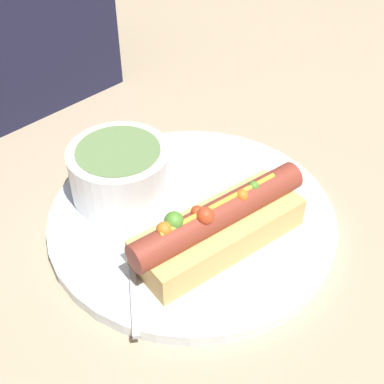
% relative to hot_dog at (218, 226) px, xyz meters
% --- Properties ---
extents(ground_plane, '(4.00, 4.00, 0.00)m').
position_rel_hot_dog_xyz_m(ground_plane, '(0.01, 0.05, -0.04)').
color(ground_plane, tan).
extents(dinner_plate, '(0.29, 0.29, 0.01)m').
position_rel_hot_dog_xyz_m(dinner_plate, '(0.01, 0.05, -0.03)').
color(dinner_plate, white).
rests_on(dinner_plate, ground_plane).
extents(hot_dog, '(0.19, 0.08, 0.06)m').
position_rel_hot_dog_xyz_m(hot_dog, '(0.00, 0.00, 0.00)').
color(hot_dog, '#DBAD60').
rests_on(hot_dog, dinner_plate).
extents(soup_bowl, '(0.10, 0.10, 0.06)m').
position_rel_hot_dog_xyz_m(soup_bowl, '(-0.02, 0.12, 0.01)').
color(soup_bowl, white).
rests_on(soup_bowl, dinner_plate).
extents(spoon, '(0.11, 0.14, 0.01)m').
position_rel_hot_dog_xyz_m(spoon, '(-0.05, 0.07, -0.02)').
color(spoon, '#B7B7BC').
rests_on(spoon, dinner_plate).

